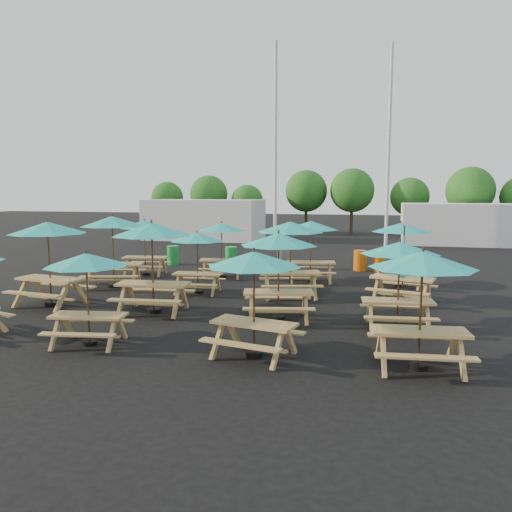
% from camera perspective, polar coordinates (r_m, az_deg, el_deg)
% --- Properties ---
extents(ground, '(120.00, 120.00, 0.00)m').
position_cam_1_polar(ground, '(16.32, -1.31, -4.49)').
color(ground, black).
rests_on(ground, ground).
extents(picnic_unit_1, '(2.44, 2.44, 2.51)m').
position_cam_1_polar(picnic_unit_1, '(15.69, -22.71, 2.45)').
color(picnic_unit_1, tan).
rests_on(picnic_unit_1, ground).
extents(picnic_unit_2, '(2.75, 2.75, 2.53)m').
position_cam_1_polar(picnic_unit_2, '(18.12, -16.11, 3.37)').
color(picnic_unit_2, tan).
rests_on(picnic_unit_2, ground).
extents(picnic_unit_3, '(2.27, 2.27, 2.24)m').
position_cam_1_polar(picnic_unit_3, '(20.49, -12.65, 3.20)').
color(picnic_unit_3, tan).
rests_on(picnic_unit_3, ground).
extents(picnic_unit_4, '(2.06, 2.06, 2.05)m').
position_cam_1_polar(picnic_unit_4, '(11.36, -18.83, -1.02)').
color(picnic_unit_4, tan).
rests_on(picnic_unit_4, ground).
extents(picnic_unit_5, '(2.44, 2.44, 2.52)m').
position_cam_1_polar(picnic_unit_5, '(13.94, -11.83, 2.37)').
color(picnic_unit_5, tan).
rests_on(picnic_unit_5, ground).
extents(picnic_unit_6, '(1.92, 1.92, 2.04)m').
position_cam_1_polar(picnic_unit_6, '(16.45, -6.73, 1.76)').
color(picnic_unit_6, tan).
rests_on(picnic_unit_6, ground).
extents(picnic_unit_7, '(2.23, 2.23, 2.16)m').
position_cam_1_polar(picnic_unit_7, '(19.47, -3.96, 2.94)').
color(picnic_unit_7, tan).
rests_on(picnic_unit_7, ground).
extents(picnic_unit_8, '(2.26, 2.26, 2.19)m').
position_cam_1_polar(picnic_unit_8, '(9.94, -0.24, -1.09)').
color(picnic_unit_8, tan).
rests_on(picnic_unit_8, ground).
extents(picnic_unit_9, '(2.42, 2.42, 2.31)m').
position_cam_1_polar(picnic_unit_9, '(12.87, 2.60, 1.29)').
color(picnic_unit_9, tan).
rests_on(picnic_unit_9, ground).
extents(picnic_unit_10, '(2.64, 2.64, 2.44)m').
position_cam_1_polar(picnic_unit_10, '(15.79, 3.95, 2.81)').
color(picnic_unit_10, tan).
rests_on(picnic_unit_10, ground).
extents(picnic_unit_11, '(2.32, 2.32, 2.30)m').
position_cam_1_polar(picnic_unit_11, '(18.53, 6.31, 3.08)').
color(picnic_unit_11, tan).
rests_on(picnic_unit_11, ground).
extents(picnic_unit_12, '(2.21, 2.21, 2.28)m').
position_cam_1_polar(picnic_unit_12, '(9.74, 18.49, -1.19)').
color(picnic_unit_12, tan).
rests_on(picnic_unit_12, ground).
extents(picnic_unit_13, '(2.11, 2.11, 2.17)m').
position_cam_1_polar(picnic_unit_13, '(12.49, 16.10, 0.28)').
color(picnic_unit_13, tan).
rests_on(picnic_unit_13, ground).
extents(picnic_unit_14, '(2.19, 2.02, 2.35)m').
position_cam_1_polar(picnic_unit_14, '(15.69, 16.43, -1.68)').
color(picnic_unit_14, tan).
rests_on(picnic_unit_14, ground).
extents(picnic_unit_15, '(2.26, 2.26, 2.28)m').
position_cam_1_polar(picnic_unit_15, '(18.23, 16.20, 2.72)').
color(picnic_unit_15, tan).
rests_on(picnic_unit_15, ground).
extents(waste_bin_0, '(0.54, 0.54, 0.87)m').
position_cam_1_polar(waste_bin_0, '(23.40, -9.46, 0.09)').
color(waste_bin_0, green).
rests_on(waste_bin_0, ground).
extents(waste_bin_1, '(0.54, 0.54, 0.87)m').
position_cam_1_polar(waste_bin_1, '(22.71, -2.85, -0.03)').
color(waste_bin_1, green).
rests_on(waste_bin_1, ground).
extents(waste_bin_2, '(0.54, 0.54, 0.87)m').
position_cam_1_polar(waste_bin_2, '(21.86, 3.14, -0.32)').
color(waste_bin_2, gray).
rests_on(waste_bin_2, ground).
extents(waste_bin_3, '(0.54, 0.54, 0.87)m').
position_cam_1_polar(waste_bin_3, '(21.75, 11.81, -0.50)').
color(waste_bin_3, '#CF5F0C').
rests_on(waste_bin_3, ground).
extents(waste_bin_4, '(0.54, 0.54, 0.87)m').
position_cam_1_polar(waste_bin_4, '(21.77, 13.90, -0.56)').
color(waste_bin_4, '#CF5F0C').
rests_on(waste_bin_4, ground).
extents(mast_0, '(0.20, 0.20, 12.00)m').
position_cam_1_polar(mast_0, '(30.17, 2.24, 12.38)').
color(mast_0, silver).
rests_on(mast_0, ground).
extents(mast_1, '(0.20, 0.20, 12.00)m').
position_cam_1_polar(mast_1, '(31.49, 14.94, 11.93)').
color(mast_1, silver).
rests_on(mast_1, ground).
extents(event_tent_0, '(8.00, 4.00, 2.80)m').
position_cam_1_polar(event_tent_0, '(35.63, -5.94, 4.17)').
color(event_tent_0, silver).
rests_on(event_tent_0, ground).
extents(event_tent_1, '(7.00, 4.00, 2.60)m').
position_cam_1_polar(event_tent_1, '(34.76, 22.08, 3.43)').
color(event_tent_1, silver).
rests_on(event_tent_1, ground).
extents(tree_0, '(2.80, 2.80, 4.24)m').
position_cam_1_polar(tree_0, '(44.59, -10.10, 6.56)').
color(tree_0, '#382314').
rests_on(tree_0, ground).
extents(tree_1, '(3.11, 3.11, 4.72)m').
position_cam_1_polar(tree_1, '(41.72, -5.41, 7.04)').
color(tree_1, '#382314').
rests_on(tree_1, ground).
extents(tree_2, '(2.59, 2.59, 3.93)m').
position_cam_1_polar(tree_2, '(40.48, -1.02, 6.32)').
color(tree_2, '#382314').
rests_on(tree_2, ground).
extents(tree_3, '(3.36, 3.36, 5.09)m').
position_cam_1_polar(tree_3, '(40.55, 5.76, 7.39)').
color(tree_3, '#382314').
rests_on(tree_3, ground).
extents(tree_4, '(3.41, 3.41, 5.17)m').
position_cam_1_polar(tree_4, '(39.71, 10.92, 7.37)').
color(tree_4, '#382314').
rests_on(tree_4, ground).
extents(tree_5, '(2.94, 2.94, 4.45)m').
position_cam_1_polar(tree_5, '(40.10, 17.16, 6.48)').
color(tree_5, '#382314').
rests_on(tree_5, ground).
extents(tree_6, '(3.38, 3.38, 5.13)m').
position_cam_1_polar(tree_6, '(38.73, 23.29, 6.87)').
color(tree_6, '#382314').
rests_on(tree_6, ground).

